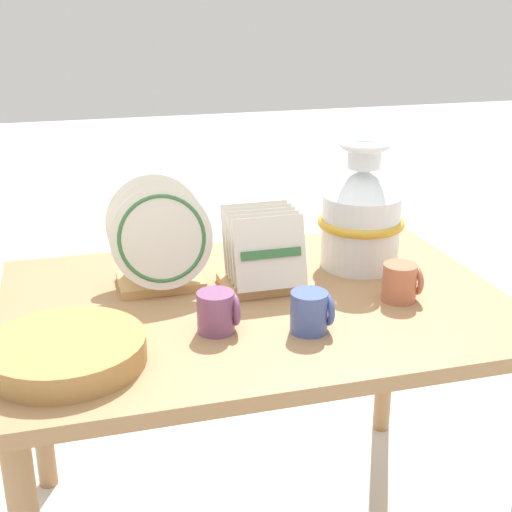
# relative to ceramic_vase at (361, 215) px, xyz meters

# --- Properties ---
(display_table) EXTENTS (1.20, 0.85, 0.71)m
(display_table) POSITION_rel_ceramic_vase_xyz_m (-0.33, -0.14, -0.23)
(display_table) COLOR #9E754C
(display_table) RESTS_ON ground_plane
(ceramic_vase) EXTENTS (0.23, 0.23, 0.34)m
(ceramic_vase) POSITION_rel_ceramic_vase_xyz_m (0.00, 0.00, 0.00)
(ceramic_vase) COLOR silver
(ceramic_vase) RESTS_ON display_table
(dish_rack_round_plates) EXTENTS (0.25, 0.20, 0.27)m
(dish_rack_round_plates) POSITION_rel_ceramic_vase_xyz_m (-0.54, -0.01, -0.04)
(dish_rack_round_plates) COLOR tan
(dish_rack_round_plates) RESTS_ON display_table
(dish_rack_square_plates) EXTENTS (0.21, 0.18, 0.20)m
(dish_rack_square_plates) POSITION_rel_ceramic_vase_xyz_m (-0.29, -0.07, -0.07)
(dish_rack_square_plates) COLOR tan
(dish_rack_square_plates) RESTS_ON display_table
(wicker_charger_stack) EXTENTS (0.32, 0.32, 0.05)m
(wicker_charger_stack) POSITION_rel_ceramic_vase_xyz_m (-0.78, -0.34, -0.12)
(wicker_charger_stack) COLOR #AD7F47
(wicker_charger_stack) RESTS_ON display_table
(mug_plum_glaze) EXTENTS (0.09, 0.08, 0.09)m
(mug_plum_glaze) POSITION_rel_ceramic_vase_xyz_m (-0.45, -0.28, -0.10)
(mug_plum_glaze) COLOR #7A4770
(mug_plum_glaze) RESTS_ON display_table
(mug_cobalt_glaze) EXTENTS (0.09, 0.08, 0.09)m
(mug_cobalt_glaze) POSITION_rel_ceramic_vase_xyz_m (-0.26, -0.34, -0.10)
(mug_cobalt_glaze) COLOR #42569E
(mug_cobalt_glaze) RESTS_ON display_table
(mug_terracotta_glaze) EXTENTS (0.09, 0.08, 0.09)m
(mug_terracotta_glaze) POSITION_rel_ceramic_vase_xyz_m (0.00, -0.24, -0.10)
(mug_terracotta_glaze) COLOR #B76647
(mug_terracotta_glaze) RESTS_ON display_table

